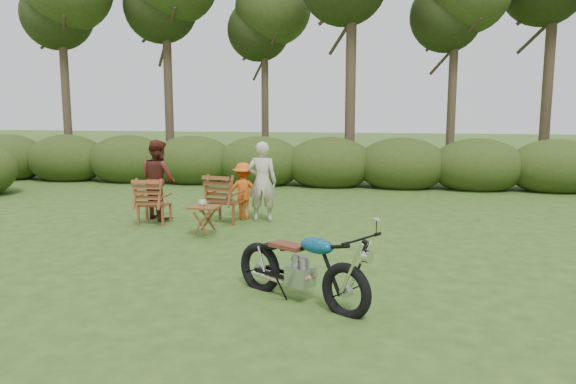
% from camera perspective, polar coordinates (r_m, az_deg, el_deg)
% --- Properties ---
extents(ground, '(80.00, 80.00, 0.00)m').
position_cam_1_polar(ground, '(7.18, -2.52, -9.57)').
color(ground, '#2A4717').
rests_on(ground, ground).
extents(tree_line, '(22.52, 11.62, 8.14)m').
position_cam_1_polar(tree_line, '(16.50, 6.38, 14.15)').
color(tree_line, '#392B1F').
rests_on(tree_line, ground).
extents(motorcycle, '(1.94, 1.59, 1.06)m').
position_cam_1_polar(motorcycle, '(6.69, 1.23, -10.98)').
color(motorcycle, '#0C759E').
rests_on(motorcycle, ground).
extents(lawn_chair_right, '(0.77, 0.77, 0.95)m').
position_cam_1_polar(lawn_chair_right, '(11.05, -6.25, -3.06)').
color(lawn_chair_right, brown).
rests_on(lawn_chair_right, ground).
extents(lawn_chair_left, '(0.62, 0.62, 0.89)m').
position_cam_1_polar(lawn_chair_left, '(11.13, -13.36, -3.15)').
color(lawn_chair_left, brown).
rests_on(lawn_chair_left, ground).
extents(side_table, '(0.56, 0.48, 0.54)m').
position_cam_1_polar(side_table, '(9.84, -8.47, -2.97)').
color(side_table, '#5C2D17').
rests_on(side_table, ground).
extents(cup, '(0.14, 0.14, 0.11)m').
position_cam_1_polar(cup, '(9.83, -8.69, -1.08)').
color(cup, beige).
rests_on(cup, side_table).
extents(adult_a, '(0.60, 0.42, 1.57)m').
position_cam_1_polar(adult_a, '(11.12, -2.61, -2.94)').
color(adult_a, '#C0B79E').
rests_on(adult_a, ground).
extents(adult_b, '(0.98, 0.95, 1.60)m').
position_cam_1_polar(adult_b, '(11.60, -12.89, -2.66)').
color(adult_b, '#562218').
rests_on(adult_b, ground).
extents(child, '(0.80, 0.56, 1.13)m').
position_cam_1_polar(child, '(11.35, -4.51, -2.71)').
color(child, '#D75614').
rests_on(child, ground).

